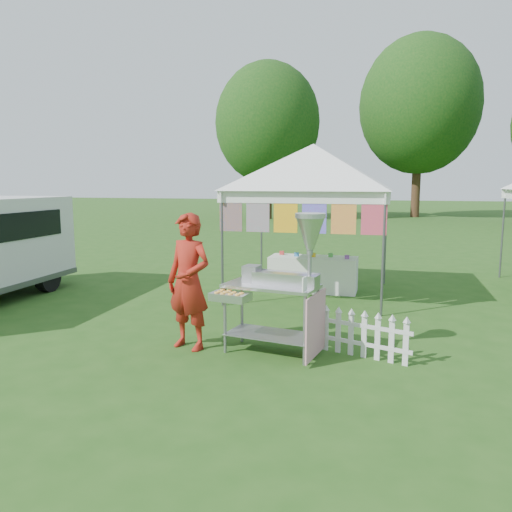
% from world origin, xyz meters
% --- Properties ---
extents(ground, '(120.00, 120.00, 0.00)m').
position_xyz_m(ground, '(0.00, 0.00, 0.00)').
color(ground, '#234E16').
rests_on(ground, ground).
extents(canopy_main, '(4.24, 4.24, 3.45)m').
position_xyz_m(canopy_main, '(0.00, 3.49, 2.99)').
color(canopy_main, '#59595E').
rests_on(canopy_main, ground).
extents(tree_left, '(6.40, 6.40, 9.53)m').
position_xyz_m(tree_left, '(-6.00, 24.00, 5.83)').
color(tree_left, '#352113').
rests_on(tree_left, ground).
extents(tree_mid, '(7.60, 7.60, 11.52)m').
position_xyz_m(tree_mid, '(3.00, 28.00, 7.14)').
color(tree_mid, '#352113').
rests_on(tree_mid, ground).
extents(donut_cart, '(1.45, 0.90, 1.87)m').
position_xyz_m(donut_cart, '(0.24, -0.24, 1.10)').
color(donut_cart, gray).
rests_on(donut_cart, ground).
extents(vendor, '(0.77, 0.62, 1.85)m').
position_xyz_m(vendor, '(-1.08, -0.29, 0.92)').
color(vendor, maroon).
rests_on(vendor, ground).
extents(picket_fence, '(1.21, 0.41, 0.56)m').
position_xyz_m(picket_fence, '(1.25, -0.07, 0.29)').
color(picket_fence, silver).
rests_on(picket_fence, ground).
extents(display_table, '(1.80, 0.70, 0.72)m').
position_xyz_m(display_table, '(-0.01, 3.77, 0.36)').
color(display_table, white).
rests_on(display_table, ground).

